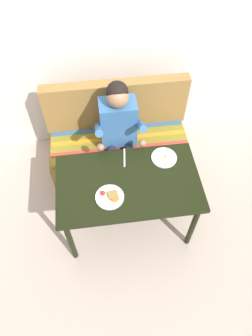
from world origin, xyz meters
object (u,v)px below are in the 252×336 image
object	(u,v)px
knife	(124,158)
person	(119,129)
plate_eggs	(164,158)
table	(128,187)
plate_breakfast	(110,197)
couch	(119,143)

from	to	relation	value
knife	person	bearing A→B (deg)	97.72
person	plate_eggs	xyz separation A→B (m)	(0.35, -0.38, -0.00)
table	plate_breakfast	xyz separation A→B (m)	(-0.17, -0.13, 0.09)
couch	person	world-z (taller)	person
person	plate_eggs	world-z (taller)	person
couch	plate_eggs	distance (m)	0.77
plate_eggs	plate_breakfast	bearing A→B (deg)	-146.63
couch	plate_breakfast	world-z (taller)	couch
table	person	size ratio (longest dim) A/B	0.99
couch	knife	distance (m)	0.65
person	plate_breakfast	bearing A→B (deg)	-102.40
table	plate_breakfast	world-z (taller)	plate_breakfast
plate_eggs	knife	xyz separation A→B (m)	(-0.35, 0.05, -0.01)
couch	person	bearing A→B (deg)	-92.55
couch	knife	world-z (taller)	couch
plate_eggs	table	bearing A→B (deg)	-149.15
couch	plate_eggs	bearing A→B (deg)	-58.52
plate_breakfast	plate_eggs	xyz separation A→B (m)	(0.51, 0.34, -0.00)
plate_breakfast	plate_eggs	bearing A→B (deg)	33.37
couch	plate_eggs	world-z (taller)	couch
person	knife	distance (m)	0.33
couch	plate_breakfast	distance (m)	1.00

